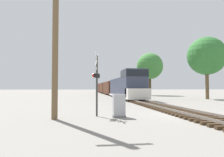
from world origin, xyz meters
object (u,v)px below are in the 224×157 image
utility_pole (55,37)px  tree_far_right (207,56)px  crossing_signal_near (96,78)px  relay_cabinet (119,106)px  freight_train (110,88)px  tree_mid_background (150,66)px

utility_pole → tree_far_right: 28.98m
crossing_signal_near → utility_pole: (-2.47, -1.04, 2.36)m
relay_cabinet → utility_pole: 5.62m
crossing_signal_near → relay_cabinet: crossing_signal_near is taller
crossing_signal_near → relay_cabinet: size_ratio=2.86×
freight_train → crossing_signal_near: bearing=-98.0°
utility_pole → tree_mid_background: (17.48, 37.58, 2.18)m
utility_pole → tree_far_right: tree_far_right is taller
tree_mid_background → crossing_signal_near: bearing=-112.3°
relay_cabinet → tree_mid_background: size_ratio=0.14×
crossing_signal_near → relay_cabinet: 2.31m
utility_pole → tree_far_right: (21.27, 19.57, 2.10)m
freight_train → relay_cabinet: freight_train is taller
relay_cabinet → tree_far_right: tree_far_right is taller
freight_train → relay_cabinet: bearing=-96.2°
crossing_signal_near → tree_far_right: tree_far_right is taller
tree_mid_background → freight_train: bearing=140.4°
relay_cabinet → tree_far_right: size_ratio=0.14×
relay_cabinet → tree_mid_background: bearing=69.9°
tree_far_right → crossing_signal_near: bearing=-135.4°
relay_cabinet → utility_pole: utility_pole is taller
tree_far_right → tree_mid_background: tree_mid_background is taller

